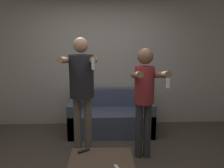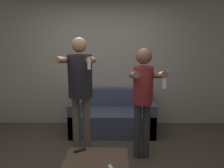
{
  "view_description": "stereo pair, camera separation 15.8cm",
  "coord_description": "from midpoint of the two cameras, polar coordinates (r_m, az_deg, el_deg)",
  "views": [
    {
      "loc": [
        0.09,
        -2.5,
        1.71
      ],
      "look_at": [
        0.22,
        1.01,
        1.03
      ],
      "focal_mm": 35.0,
      "sensor_mm": 36.0,
      "label": 1
    },
    {
      "loc": [
        0.24,
        -2.5,
        1.71
      ],
      "look_at": [
        0.22,
        1.01,
        1.03
      ],
      "focal_mm": 35.0,
      "sensor_mm": 36.0,
      "label": 2
    }
  ],
  "objects": [
    {
      "name": "couch",
      "position": [
        4.26,
        1.13,
        -8.65
      ],
      "size": [
        1.55,
        0.82,
        0.78
      ],
      "color": "#4C5670",
      "rests_on": "ground_plane"
    },
    {
      "name": "remote_far",
      "position": [
        2.82,
        -6.7,
        -16.82
      ],
      "size": [
        0.14,
        0.12,
        0.02
      ],
      "color": "black",
      "rests_on": "coffee_table"
    },
    {
      "name": "person_standing_right",
      "position": [
        3.12,
        9.59,
        -2.11
      ],
      "size": [
        0.4,
        0.75,
        1.63
      ],
      "color": "#383838",
      "rests_on": "ground_plane"
    },
    {
      "name": "person_standing_left",
      "position": [
        3.09,
        -6.86,
        0.03
      ],
      "size": [
        0.46,
        0.72,
        1.77
      ],
      "color": "#6B6051",
      "rests_on": "ground_plane"
    },
    {
      "name": "coffee_table",
      "position": [
        2.64,
        -2.35,
        -20.17
      ],
      "size": [
        0.73,
        0.63,
        0.39
      ],
      "color": "brown",
      "rests_on": "ground_plane"
    },
    {
      "name": "wall_back",
      "position": [
        4.48,
        -1.64,
        6.34
      ],
      "size": [
        6.4,
        0.06,
        2.7
      ],
      "color": "#B7B2A8",
      "rests_on": "ground_plane"
    }
  ]
}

